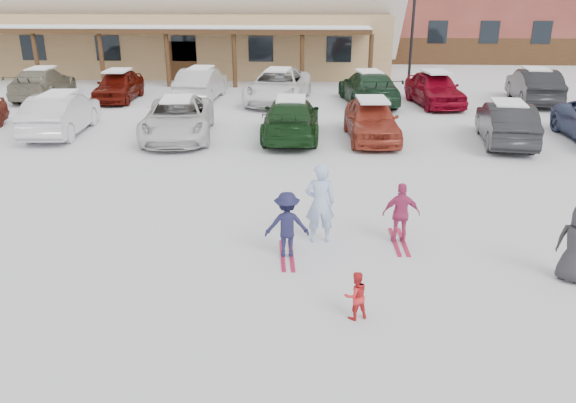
# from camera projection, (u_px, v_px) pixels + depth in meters

# --- Properties ---
(ground) EXTENTS (160.00, 160.00, 0.00)m
(ground) POSITION_uv_depth(u_px,v_px,m) (270.00, 268.00, 10.75)
(ground) COLOR white
(ground) RESTS_ON ground
(day_lodge) EXTENTS (29.12, 12.50, 10.38)m
(day_lodge) POSITION_uv_depth(u_px,v_px,m) (165.00, 6.00, 35.87)
(day_lodge) COLOR tan
(day_lodge) RESTS_ON ground
(lamp_post) EXTENTS (0.50, 0.25, 5.88)m
(lamp_post) POSITION_uv_depth(u_px,v_px,m) (413.00, 20.00, 31.11)
(lamp_post) COLOR black
(lamp_post) RESTS_ON ground
(adult_skier) EXTENTS (0.68, 0.50, 1.72)m
(adult_skier) POSITION_uv_depth(u_px,v_px,m) (320.00, 203.00, 11.61)
(adult_skier) COLOR #A5BFEC
(adult_skier) RESTS_ON ground
(toddler_red) EXTENTS (0.49, 0.44, 0.83)m
(toddler_red) POSITION_uv_depth(u_px,v_px,m) (356.00, 296.00, 9.00)
(toddler_red) COLOR red
(toddler_red) RESTS_ON ground
(child_navy) EXTENTS (0.92, 0.59, 1.36)m
(child_navy) POSITION_uv_depth(u_px,v_px,m) (287.00, 225.00, 11.00)
(child_navy) COLOR #191A3C
(child_navy) RESTS_ON ground
(skis_child_navy) EXTENTS (0.34, 1.41, 0.03)m
(skis_child_navy) POSITION_uv_depth(u_px,v_px,m) (287.00, 255.00, 11.24)
(skis_child_navy) COLOR #A41739
(skis_child_navy) RESTS_ON ground
(child_magenta) EXTENTS (0.78, 0.34, 1.32)m
(child_magenta) POSITION_uv_depth(u_px,v_px,m) (401.00, 214.00, 11.61)
(child_magenta) COLOR #B93468
(child_magenta) RESTS_ON ground
(skis_child_magenta) EXTENTS (0.23, 1.40, 0.03)m
(skis_child_magenta) POSITION_uv_depth(u_px,v_px,m) (399.00, 242.00, 11.84)
(skis_child_magenta) COLOR #A41739
(skis_child_magenta) RESTS_ON ground
(parked_car_1) EXTENTS (1.95, 4.64, 1.49)m
(parked_car_1) POSITION_uv_depth(u_px,v_px,m) (61.00, 114.00, 20.39)
(parked_car_1) COLOR silver
(parked_car_1) RESTS_ON ground
(parked_car_2) EXTENTS (2.98, 5.31, 1.40)m
(parked_car_2) POSITION_uv_depth(u_px,v_px,m) (178.00, 118.00, 19.90)
(parked_car_2) COLOR silver
(parked_car_2) RESTS_ON ground
(parked_car_3) EXTENTS (2.03, 4.87, 1.41)m
(parked_car_3) POSITION_uv_depth(u_px,v_px,m) (291.00, 118.00, 19.87)
(parked_car_3) COLOR #133214
(parked_car_3) RESTS_ON ground
(parked_car_4) EXTENTS (1.92, 4.29, 1.43)m
(parked_car_4) POSITION_uv_depth(u_px,v_px,m) (371.00, 120.00, 19.61)
(parked_car_4) COLOR #9E3624
(parked_car_4) RESTS_ON ground
(parked_car_5) EXTENTS (2.06, 4.46, 1.42)m
(parked_car_5) POSITION_uv_depth(u_px,v_px,m) (506.00, 123.00, 19.15)
(parked_car_5) COLOR black
(parked_car_5) RESTS_ON ground
(parked_car_7) EXTENTS (2.53, 5.14, 1.44)m
(parked_car_7) POSITION_uv_depth(u_px,v_px,m) (43.00, 83.00, 27.08)
(parked_car_7) COLOR #77715C
(parked_car_7) RESTS_ON ground
(parked_car_8) EXTENTS (1.84, 4.21, 1.41)m
(parked_car_8) POSITION_uv_depth(u_px,v_px,m) (119.00, 85.00, 26.54)
(parked_car_8) COLOR #560E07
(parked_car_8) RESTS_ON ground
(parked_car_9) EXTENTS (1.79, 4.66, 1.51)m
(parked_car_9) POSITION_uv_depth(u_px,v_px,m) (201.00, 84.00, 26.69)
(parked_car_9) COLOR #B3B2B7
(parked_car_9) RESTS_ON ground
(parked_car_10) EXTENTS (3.12, 5.73, 1.52)m
(parked_car_10) POSITION_uv_depth(u_px,v_px,m) (278.00, 86.00, 26.08)
(parked_car_10) COLOR white
(parked_car_10) RESTS_ON ground
(parked_car_11) EXTENTS (2.82, 5.38, 1.49)m
(parked_car_11) POSITION_uv_depth(u_px,v_px,m) (368.00, 88.00, 25.73)
(parked_car_11) COLOR #1A3722
(parked_car_11) RESTS_ON ground
(parked_car_12) EXTENTS (2.44, 4.67, 1.51)m
(parked_car_12) POSITION_uv_depth(u_px,v_px,m) (435.00, 89.00, 25.41)
(parked_car_12) COLOR maroon
(parked_car_12) RESTS_ON ground
(parked_car_13) EXTENTS (2.17, 4.90, 1.56)m
(parked_car_13) POSITION_uv_depth(u_px,v_px,m) (534.00, 86.00, 25.92)
(parked_car_13) COLOR black
(parked_car_13) RESTS_ON ground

